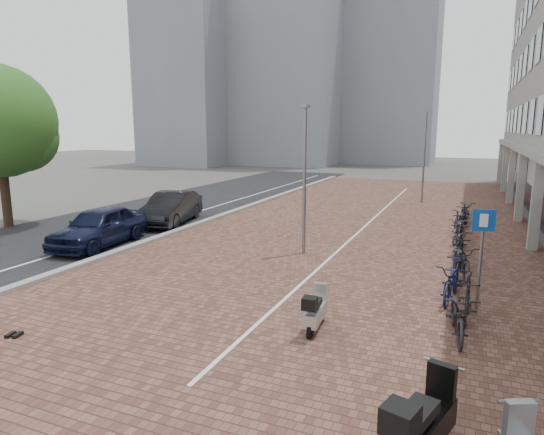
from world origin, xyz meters
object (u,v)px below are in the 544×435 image
at_px(car_navy, 99,227).
at_px(parking_sign, 482,243).
at_px(car_dark, 171,208).
at_px(scooter_mid, 422,424).
at_px(scooter_front, 316,309).

xyz_separation_m(car_navy, parking_sign, (13.36, -1.44, 0.96)).
xyz_separation_m(car_dark, scooter_mid, (12.62, -12.54, -0.12)).
bearing_deg(car_navy, car_dark, 84.70).
bearing_deg(scooter_front, parking_sign, 34.48).
relative_size(scooter_front, scooter_mid, 0.77).
xyz_separation_m(car_dark, scooter_front, (10.00, -8.91, -0.27)).
distance_m(car_navy, car_dark, 4.76).
bearing_deg(car_dark, scooter_front, -54.17).
relative_size(car_navy, parking_sign, 1.76).
distance_m(car_dark, scooter_front, 13.40).
bearing_deg(scooter_mid, car_navy, 164.94).
height_order(scooter_mid, parking_sign, parking_sign).
distance_m(scooter_mid, parking_sign, 6.49).
height_order(car_dark, scooter_mid, car_dark).
bearing_deg(scooter_mid, scooter_front, 142.37).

